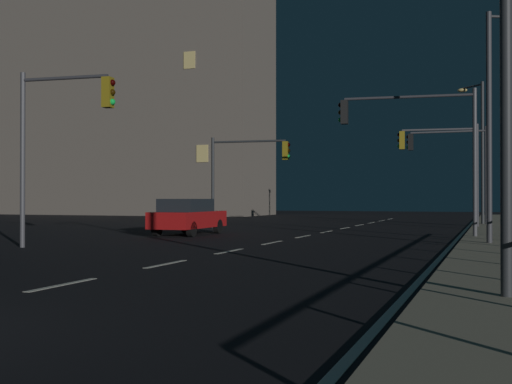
% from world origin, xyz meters
% --- Properties ---
extents(ground_plane, '(112.00, 112.00, 0.00)m').
position_xyz_m(ground_plane, '(0.00, 17.50, 0.00)').
color(ground_plane, black).
rests_on(ground_plane, ground).
extents(sidewalk_right, '(2.04, 77.00, 0.14)m').
position_xyz_m(sidewalk_right, '(7.39, 17.50, 0.07)').
color(sidewalk_right, gray).
rests_on(sidewalk_right, ground).
extents(lane_markings_center, '(0.14, 50.00, 0.01)m').
position_xyz_m(lane_markings_center, '(0.00, 21.00, 0.01)').
color(lane_markings_center, silver).
rests_on(lane_markings_center, ground).
extents(lane_edge_line, '(0.14, 53.00, 0.01)m').
position_xyz_m(lane_edge_line, '(6.12, 22.50, 0.01)').
color(lane_edge_line, silver).
rests_on(lane_edge_line, ground).
extents(car, '(1.90, 4.43, 1.57)m').
position_xyz_m(car, '(-5.05, 20.45, 0.82)').
color(car, '#B71414').
rests_on(car, ground).
extents(traffic_light_near_right, '(4.46, 0.34, 5.48)m').
position_xyz_m(traffic_light_near_right, '(5.16, 33.34, 4.03)').
color(traffic_light_near_right, '#4C4C51').
rests_on(traffic_light_near_right, sidewalk_right).
extents(traffic_light_far_right, '(3.37, 0.54, 5.69)m').
position_xyz_m(traffic_light_far_right, '(-5.53, 12.24, 3.96)').
color(traffic_light_far_right, '#4C4C51').
rests_on(traffic_light_far_right, ground).
extents(traffic_light_mid_left, '(5.29, 0.80, 5.69)m').
position_xyz_m(traffic_light_mid_left, '(4.54, 20.97, 4.22)').
color(traffic_light_mid_left, '#4C4C51').
rests_on(traffic_light_mid_left, sidewalk_right).
extents(traffic_light_overhead_east, '(4.29, 0.62, 4.83)m').
position_xyz_m(traffic_light_overhead_east, '(-4.67, 26.75, 3.43)').
color(traffic_light_overhead_east, '#2D3033').
rests_on(traffic_light_overhead_east, ground).
extents(traffic_light_mid_right, '(4.07, 0.71, 5.29)m').
position_xyz_m(traffic_light_mid_right, '(4.90, 29.97, 3.88)').
color(traffic_light_mid_right, '#38383D').
rests_on(traffic_light_mid_right, sidewalk_right).
extents(street_lamp_far_end, '(2.05, 1.07, 7.56)m').
position_xyz_m(street_lamp_far_end, '(7.64, 17.64, 4.69)').
color(street_lamp_far_end, '#38383D').
rests_on(street_lamp_far_end, sidewalk_right).
extents(street_lamp_median, '(1.51, 1.43, 8.11)m').
position_xyz_m(street_lamp_median, '(6.66, 34.28, 4.95)').
color(street_lamp_median, '#2D3033').
rests_on(street_lamp_median, sidewalk_right).
extents(building_distant, '(25.76, 8.95, 31.53)m').
position_xyz_m(building_distant, '(-25.38, 50.48, 15.76)').
color(building_distant, '#6B6056').
rests_on(building_distant, ground).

